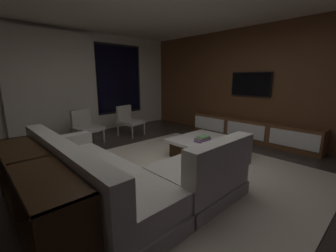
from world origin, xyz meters
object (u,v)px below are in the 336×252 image
Objects in this scene: accent_chair_by_curtain at (85,125)px; mounted_tv at (251,84)px; accent_chair_near_window at (129,119)px; book_stack_on_coffee_table at (203,139)px; media_console at (251,131)px; sectional_couch at (122,178)px; console_table_behind_couch at (35,191)px; coffee_table at (206,148)px.

accent_chair_by_curtain is 4.06m from mounted_tv.
accent_chair_near_window is at bearing 131.55° from mounted_tv.
book_stack_on_coffee_table is 0.10× the size of media_console.
book_stack_on_coffee_table is (1.80, 0.16, 0.12)m from sectional_couch.
media_console is at bearing 2.28° from sectional_couch.
console_table_behind_couch is (-4.59, -0.02, 0.16)m from media_console.
accent_chair_near_window is at bearing 93.37° from coffee_table.
sectional_couch is 3.68m from media_console.
media_console is (1.71, -0.05, 0.06)m from coffee_table.
accent_chair_by_curtain is 3.01m from console_table_behind_couch.
sectional_couch reaches higher than media_console.
accent_chair_by_curtain is (-1.29, 2.49, 0.25)m from coffee_table.
mounted_tv reaches higher than console_table_behind_couch.
sectional_couch is 3.21× the size of accent_chair_near_window.
accent_chair_near_window is (0.02, 2.49, 0.03)m from book_stack_on_coffee_table.
mounted_tv is at bearing 2.58° from console_table_behind_couch.
sectional_couch is at bearing -175.06° from book_stack_on_coffee_table.
accent_chair_by_curtain is at bearing 75.92° from sectional_couch.
accent_chair_near_window reaches higher than coffee_table.
mounted_tv is at bearing 5.10° from sectional_couch.
book_stack_on_coffee_table is 0.30× the size of mounted_tv.
console_table_behind_couch is (-1.59, -2.56, -0.02)m from accent_chair_by_curtain.
media_console is (1.88, -0.01, -0.15)m from book_stack_on_coffee_table.
accent_chair_near_window reaches higher than media_console.
sectional_couch reaches higher than accent_chair_near_window.
accent_chair_by_curtain is at bearing 143.69° from mounted_tv.
sectional_couch reaches higher than book_stack_on_coffee_table.
sectional_couch is 1.81m from book_stack_on_coffee_table.
console_table_behind_couch is at bearing -179.78° from media_console.
sectional_couch is 1.19× the size of console_table_behind_couch.
coffee_table is 1.16× the size of mounted_tv.
coffee_table is at bearing 12.31° from book_stack_on_coffee_table.
console_table_behind_couch reaches higher than media_console.
mounted_tv reaches higher than book_stack_on_coffee_table.
accent_chair_near_window is 3.12m from media_console.
coffee_table is 0.28m from book_stack_on_coffee_table.
coffee_table is at bearing -86.63° from accent_chair_near_window.
sectional_couch is 1.98m from coffee_table.
coffee_table is 2.89m from console_table_behind_couch.
accent_chair_by_curtain reaches higher than coffee_table.
media_console is at bearing -53.37° from accent_chair_near_window.
sectional_couch reaches higher than accent_chair_by_curtain.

